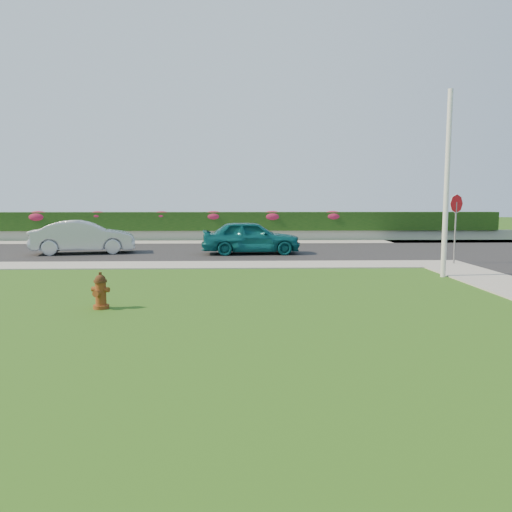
{
  "coord_description": "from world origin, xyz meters",
  "views": [
    {
      "loc": [
        -0.57,
        -9.46,
        2.43
      ],
      "look_at": [
        -0.15,
        4.09,
        0.9
      ],
      "focal_mm": 35.0,
      "sensor_mm": 36.0,
      "label": 1
    }
  ],
  "objects_px": {
    "stop_sign": "(456,212)",
    "sedan_teal": "(251,237)",
    "fire_hydrant": "(100,291)",
    "sedan_silver": "(84,237)",
    "utility_pole": "(447,185)"
  },
  "relations": [
    {
      "from": "sedan_teal",
      "to": "stop_sign",
      "type": "xyz_separation_m",
      "value": [
        7.6,
        -3.63,
        1.19
      ]
    },
    {
      "from": "fire_hydrant",
      "to": "sedan_silver",
      "type": "distance_m",
      "value": 12.02
    },
    {
      "from": "sedan_silver",
      "to": "utility_pole",
      "type": "distance_m",
      "value": 15.32
    },
    {
      "from": "sedan_teal",
      "to": "utility_pole",
      "type": "xyz_separation_m",
      "value": [
        5.96,
        -6.64,
        2.11
      ]
    },
    {
      "from": "fire_hydrant",
      "to": "sedan_silver",
      "type": "relative_size",
      "value": 0.18
    },
    {
      "from": "utility_pole",
      "to": "fire_hydrant",
      "type": "bearing_deg",
      "value": -155.55
    },
    {
      "from": "fire_hydrant",
      "to": "sedan_teal",
      "type": "distance_m",
      "value": 11.57
    },
    {
      "from": "fire_hydrant",
      "to": "utility_pole",
      "type": "bearing_deg",
      "value": 40.38
    },
    {
      "from": "fire_hydrant",
      "to": "stop_sign",
      "type": "distance_m",
      "value": 13.5
    },
    {
      "from": "sedan_silver",
      "to": "sedan_teal",
      "type": "bearing_deg",
      "value": -105.2
    },
    {
      "from": "utility_pole",
      "to": "stop_sign",
      "type": "height_order",
      "value": "utility_pole"
    },
    {
      "from": "sedan_silver",
      "to": "utility_pole",
      "type": "xyz_separation_m",
      "value": [
        13.44,
        -7.03,
        2.12
      ]
    },
    {
      "from": "utility_pole",
      "to": "stop_sign",
      "type": "relative_size",
      "value": 2.18
    },
    {
      "from": "stop_sign",
      "to": "sedan_teal",
      "type": "bearing_deg",
      "value": 149.32
    },
    {
      "from": "sedan_silver",
      "to": "utility_pole",
      "type": "bearing_deg",
      "value": -129.85
    }
  ]
}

